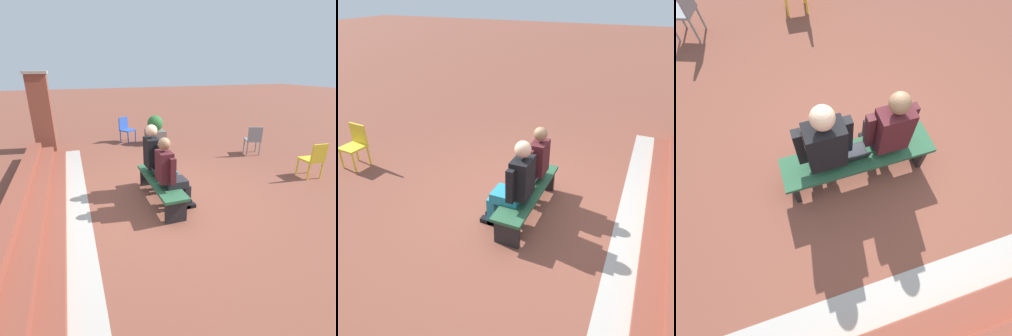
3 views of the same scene
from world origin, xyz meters
TOP-DOWN VIEW (x-y plane):
  - ground_plane at (0.00, 0.00)m, footprint 60.00×60.00m
  - concrete_strip at (0.12, 1.57)m, footprint 8.01×0.40m
  - bench at (0.12, 0.05)m, footprint 1.80×0.44m
  - person_student at (-0.23, -0.02)m, footprint 0.54×0.69m
  - person_adult at (0.49, -0.03)m, footprint 0.59×0.74m
  - laptop at (0.17, 0.06)m, footprint 0.32×0.29m
  - plastic_chair_far_right at (-0.01, -3.63)m, footprint 0.45×0.45m

SIDE VIEW (x-z plane):
  - ground_plane at x=0.00m, z-range 0.00..0.00m
  - concrete_strip at x=0.12m, z-range 0.00..0.01m
  - bench at x=0.12m, z-range 0.13..0.58m
  - plastic_chair_far_right at x=-0.01m, z-range 0.06..0.90m
  - laptop at x=0.17m, z-range 0.39..0.61m
  - person_student at x=-0.23m, z-range 0.05..1.39m
  - person_adult at x=0.49m, z-range 0.04..1.46m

